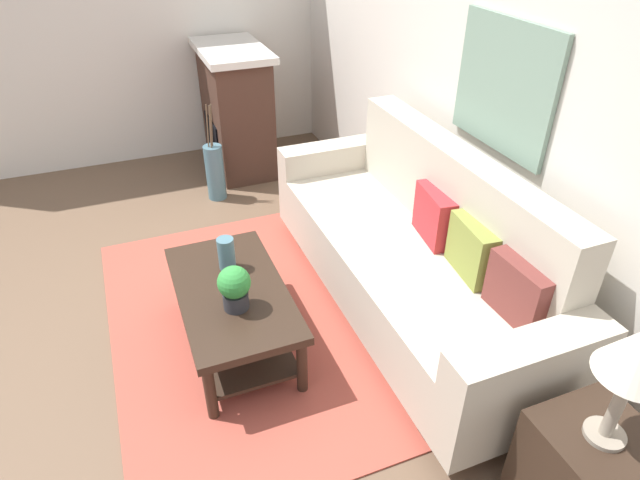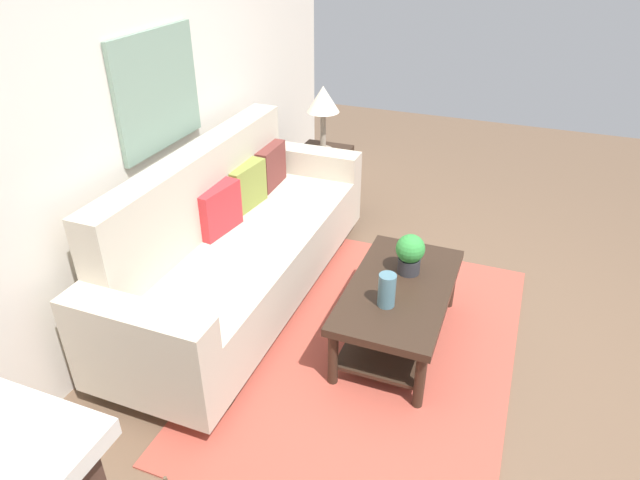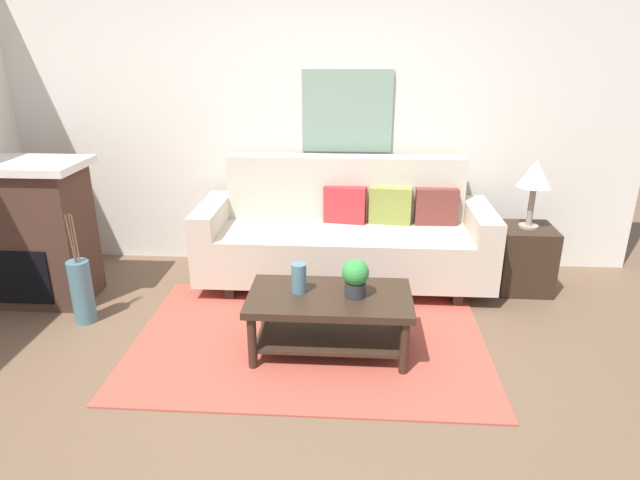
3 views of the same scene
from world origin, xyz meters
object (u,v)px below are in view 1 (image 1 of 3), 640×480
Objects in this scene: throw_pillow_crimson at (434,215)px; side_table at (584,478)px; fireplace at (236,109)px; floor_vase at (215,172)px; tabletop_vase at (226,254)px; table_lamp at (640,356)px; couch at (412,253)px; framed_painting at (503,86)px; coffee_table at (233,304)px; throw_pillow_olive at (472,249)px; potted_plant_tabletop at (234,287)px; throw_pillow_maroon at (518,291)px.

side_table is at bearing -5.84° from throw_pillow_crimson.
fireplace reaches higher than floor_vase.
tabletop_vase is 0.41× the size of floor_vase.
table_lamp is at bearing 0.00° from side_table.
couch is 1.11m from framed_painting.
couch is at bearing 86.55° from coffee_table.
framed_painting is (2.52, 0.95, 0.85)m from fireplace.
throw_pillow_olive is 0.33× the size of coffee_table.
couch is at bearing -90.00° from throw_pillow_crimson.
throw_pillow_crimson is at bearing 77.32° from tabletop_vase.
tabletop_vase is at bearing -102.68° from throw_pillow_crimson.
throw_pillow_olive is 2.58m from floor_vase.
throw_pillow_crimson is 1.37× the size of potted_plant_tabletop.
potted_plant_tabletop is at bearing -102.93° from throw_pillow_olive.
framed_painting is (0.00, 0.47, 1.00)m from couch.
framed_painting reaches higher than table_lamp.
throw_pillow_crimson is (0.00, 0.12, 0.25)m from couch.
couch reaches higher than floor_vase.
throw_pillow_olive reaches higher than tabletop_vase.
tabletop_vase reaches higher than side_table.
table_lamp is (1.14, -0.16, 0.31)m from throw_pillow_olive.
throw_pillow_crimson is at bearing 180.00° from throw_pillow_olive.
couch reaches higher than throw_pillow_crimson.
floor_vase is at bearing -32.64° from fireplace.
table_lamp is 3.66m from floor_vase.
fireplace is at bearing 164.33° from tabletop_vase.
throw_pillow_maroon is at bearing 8.97° from couch.
coffee_table is 1.96× the size of side_table.
throw_pillow_crimson reaches higher than coffee_table.
couch is at bearing 178.77° from side_table.
throw_pillow_crimson is 0.33× the size of coffee_table.
potted_plant_tabletop is (0.38, -0.04, 0.04)m from tabletop_vase.
throw_pillow_olive reaches higher than coffee_table.
couch is 2.25× the size of coffee_table.
fireplace is (-2.91, -0.61, -0.09)m from throw_pillow_olive.
throw_pillow_olive is at bearing 22.44° from floor_vase.
tabletop_vase is 2.33m from fireplace.
coffee_table is at bearing -15.08° from fireplace.
throw_pillow_crimson reaches higher than potted_plant_tabletop.
tabletop_vase is 1.72m from floor_vase.
tabletop_vase is 0.38m from potted_plant_tabletop.
throw_pillow_maroon is (0.39, 0.00, 0.00)m from throw_pillow_olive.
throw_pillow_maroon reaches higher than floor_vase.
tabletop_vase is (-0.21, 0.03, 0.22)m from coffee_table.
side_table is (1.53, -0.16, -0.40)m from throw_pillow_crimson.
table_lamp is at bearing -17.98° from framed_painting.
side_table is 1.13× the size of floor_vase.
framed_painting is at bearing 79.99° from tabletop_vase.
throw_pillow_crimson is 1.59m from side_table.
couch is 1.64m from table_lamp.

